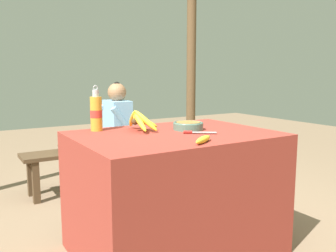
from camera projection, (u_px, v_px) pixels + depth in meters
ground_plane at (174, 249)px, 2.38m from camera, size 12.00×12.00×0.00m
market_counter at (174, 192)px, 2.32m from camera, size 1.25×0.90×0.79m
banana_bunch_ripe at (140, 120)px, 2.33m from camera, size 0.18×0.33×0.15m
serving_bowl at (188, 125)px, 2.40m from camera, size 0.20×0.20×0.05m
water_bottle at (96, 113)px, 2.34m from camera, size 0.08×0.08×0.30m
loose_banana_front at (203, 139)px, 1.94m from camera, size 0.18×0.13×0.04m
knife at (195, 132)px, 2.23m from camera, size 0.18×0.14×0.02m
wooden_bench at (104, 153)px, 3.63m from camera, size 1.59×0.32×0.42m
seated_vendor at (113, 127)px, 3.62m from camera, size 0.41×0.39×1.08m
banana_bunch_green at (64, 145)px, 3.40m from camera, size 0.16×0.29×0.14m
support_post_far at (191, 61)px, 4.49m from camera, size 0.12×0.12×2.63m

